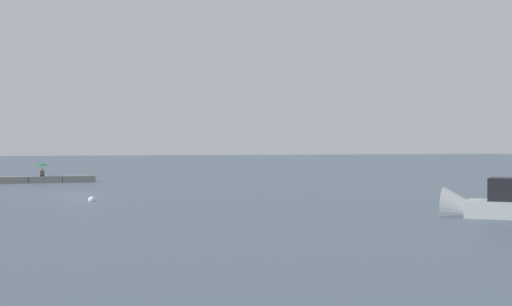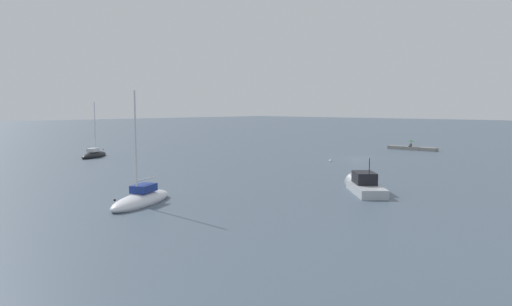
% 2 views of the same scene
% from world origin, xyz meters
% --- Properties ---
extents(ground_plane, '(500.00, 500.00, 0.00)m').
position_xyz_m(ground_plane, '(0.00, 0.00, 0.00)').
color(ground_plane, '#475666').
extents(seawall_pier, '(9.44, 1.46, 0.62)m').
position_xyz_m(seawall_pier, '(0.00, -19.54, 0.31)').
color(seawall_pier, gray).
rests_on(seawall_pier, ground_plane).
extents(person_seated_brown_left, '(0.47, 0.65, 0.73)m').
position_xyz_m(person_seated_brown_left, '(0.24, -19.35, 0.88)').
color(person_seated_brown_left, '#1E2333').
rests_on(person_seated_brown_left, seawall_pier).
extents(umbrella_open_green, '(1.27, 1.27, 1.28)m').
position_xyz_m(umbrella_open_green, '(0.23, -19.49, 1.73)').
color(umbrella_open_green, black).
rests_on(umbrella_open_green, seawall_pier).
extents(sailboat_white_near, '(5.39, 8.25, 9.81)m').
position_xyz_m(sailboat_white_near, '(-5.78, 44.03, 0.39)').
color(sailboat_white_near, silver).
rests_on(sailboat_white_near, ground_plane).
extents(sailboat_black_mid, '(6.06, 7.24, 9.29)m').
position_xyz_m(sailboat_black_mid, '(31.85, 27.85, 0.36)').
color(sailboat_black_mid, black).
rests_on(sailboat_black_mid, ground_plane).
extents(motorboat_grey_near, '(7.08, 7.23, 4.35)m').
position_xyz_m(motorboat_grey_near, '(-16.11, 26.00, 0.46)').
color(motorboat_grey_near, '#ADB2B7').
rests_on(motorboat_grey_near, ground_plane).
extents(mooring_buoy_near, '(0.46, 0.46, 0.46)m').
position_xyz_m(mooring_buoy_near, '(0.41, 7.04, 0.08)').
color(mooring_buoy_near, white).
rests_on(mooring_buoy_near, ground_plane).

